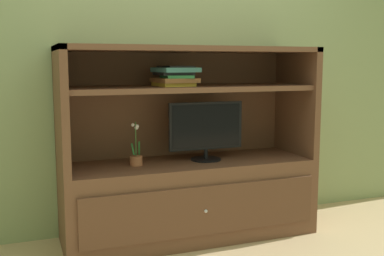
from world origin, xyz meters
The scene contains 6 objects.
ground_plane centered at (0.00, 0.00, 0.00)m, with size 8.00×8.00×0.00m, color tan.
painted_rear_wall centered at (0.00, 0.75, 1.40)m, with size 6.00×0.10×2.80m, color #8C9E6B.
media_console centered at (0.00, 0.41, 0.44)m, with size 1.83×0.62×1.39m.
tv_monitor centered at (0.13, 0.40, 0.79)m, with size 0.57×0.22×0.43m.
potted_plant centered at (-0.40, 0.40, 0.63)m, with size 0.09×0.10×0.31m.
magazine_stack centered at (-0.11, 0.40, 1.18)m, with size 0.30×0.32×0.14m.
Camera 1 is at (-1.16, -2.71, 1.27)m, focal length 43.50 mm.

